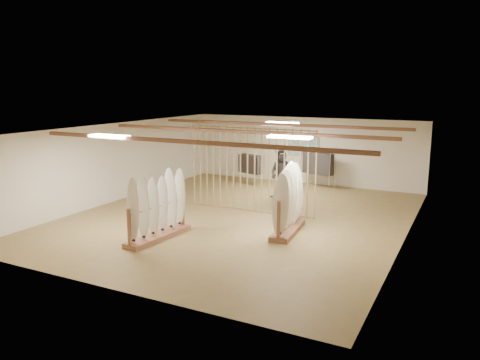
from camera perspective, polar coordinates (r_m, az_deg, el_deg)
The scene contains 16 objects.
floor at distance 14.91m, azimuth 0.00°, elevation -4.53°, with size 12.00×12.00×0.00m, color olive.
ceiling at distance 14.40m, azimuth 0.00°, elevation 6.25°, with size 12.00×12.00×0.00m, color #999791.
wall_back at distance 20.06m, azimuth 7.76°, elevation 3.58°, with size 12.00×12.00×0.00m, color white.
wall_front at distance 9.76m, azimuth -16.15°, elevation -5.07°, with size 12.00×12.00×0.00m, color white.
wall_left at distance 17.39m, azimuth -14.88°, elevation 2.11°, with size 12.00×12.00×0.00m, color white.
wall_right at distance 13.16m, azimuth 19.83°, elevation -1.08°, with size 12.00×12.00×0.00m, color white.
ceiling_slats at distance 14.40m, azimuth 0.00°, elevation 5.94°, with size 9.50×6.12×0.10m, color #8D5A40.
light_panels at distance 14.40m, azimuth 0.00°, elevation 6.02°, with size 1.20×0.35×0.06m, color white.
bamboo_partition at distance 15.30m, azimuth 1.35°, elevation 1.26°, with size 4.45×0.05×2.78m.
poster at distance 20.02m, azimuth 7.76°, elevation 4.14°, with size 1.40×0.03×0.90m, color teal.
rack_left at distance 12.87m, azimuth -9.98°, elevation -4.44°, with size 0.70×2.27×1.80m.
rack_right at distance 13.24m, azimuth 5.89°, elevation -3.72°, with size 0.73×2.06×1.92m.
clothing_rack_a at distance 19.61m, azimuth 1.27°, elevation 1.94°, with size 1.20×0.69×1.34m.
clothing_rack_b at distance 19.30m, azimuth 9.49°, elevation 2.01°, with size 1.37×0.76×1.53m.
shopper_a at distance 16.96m, azimuth 5.15°, elevation 0.79°, with size 0.72×0.49×1.96m, color #26262E.
shopper_b at distance 17.06m, azimuth 5.07°, elevation 1.11°, with size 1.02×0.80×2.12m, color #37332A.
Camera 1 is at (6.46, -12.80, 4.09)m, focal length 35.00 mm.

